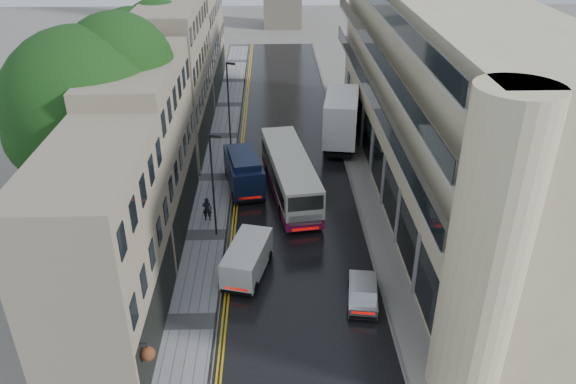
{
  "coord_description": "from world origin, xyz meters",
  "views": [
    {
      "loc": [
        -1.51,
        -11.73,
        20.09
      ],
      "look_at": [
        -0.58,
        18.0,
        3.86
      ],
      "focal_mm": 35.0,
      "sensor_mm": 36.0,
      "label": 1
    }
  ],
  "objects_px": {
    "white_van": "(224,273)",
    "pedestrian": "(207,209)",
    "lamp_post_far": "(229,105)",
    "tree_far": "(140,80)",
    "tree_near": "(90,134)",
    "cream_bus": "(281,198)",
    "white_lorry": "(325,126)",
    "navy_van": "(233,183)",
    "silver_hatchback": "(350,305)",
    "lamp_post_near": "(213,187)"
  },
  "relations": [
    {
      "from": "tree_far",
      "to": "white_van",
      "type": "xyz_separation_m",
      "value": [
        7.9,
        -19.21,
        -5.2
      ]
    },
    {
      "from": "silver_hatchback",
      "to": "lamp_post_far",
      "type": "bearing_deg",
      "value": 116.67
    },
    {
      "from": "tree_near",
      "to": "silver_hatchback",
      "type": "xyz_separation_m",
      "value": [
        14.98,
        -8.72,
        -6.27
      ]
    },
    {
      "from": "white_lorry",
      "to": "white_van",
      "type": "bearing_deg",
      "value": -102.48
    },
    {
      "from": "tree_near",
      "to": "lamp_post_near",
      "type": "distance_m",
      "value": 8.03
    },
    {
      "from": "tree_near",
      "to": "white_van",
      "type": "xyz_separation_m",
      "value": [
        8.2,
        -6.21,
        -5.91
      ]
    },
    {
      "from": "lamp_post_near",
      "to": "tree_far",
      "type": "bearing_deg",
      "value": 136.72
    },
    {
      "from": "tree_far",
      "to": "lamp_post_near",
      "type": "distance_m",
      "value": 15.64
    },
    {
      "from": "white_lorry",
      "to": "silver_hatchback",
      "type": "height_order",
      "value": "white_lorry"
    },
    {
      "from": "cream_bus",
      "to": "lamp_post_far",
      "type": "height_order",
      "value": "lamp_post_far"
    },
    {
      "from": "white_van",
      "to": "lamp_post_far",
      "type": "height_order",
      "value": "lamp_post_far"
    },
    {
      "from": "cream_bus",
      "to": "pedestrian",
      "type": "xyz_separation_m",
      "value": [
        -5.0,
        -0.4,
        -0.59
      ]
    },
    {
      "from": "tree_near",
      "to": "silver_hatchback",
      "type": "height_order",
      "value": "tree_near"
    },
    {
      "from": "pedestrian",
      "to": "tree_near",
      "type": "bearing_deg",
      "value": 9.8
    },
    {
      "from": "tree_near",
      "to": "pedestrian",
      "type": "relative_size",
      "value": 8.1
    },
    {
      "from": "tree_near",
      "to": "lamp_post_far",
      "type": "distance_m",
      "value": 16.01
    },
    {
      "from": "lamp_post_far",
      "to": "cream_bus",
      "type": "bearing_deg",
      "value": -49.63
    },
    {
      "from": "white_van",
      "to": "lamp_post_near",
      "type": "xyz_separation_m",
      "value": [
        -0.93,
        5.46,
        2.59
      ]
    },
    {
      "from": "navy_van",
      "to": "tree_near",
      "type": "bearing_deg",
      "value": -166.32
    },
    {
      "from": "cream_bus",
      "to": "white_lorry",
      "type": "relative_size",
      "value": 1.27
    },
    {
      "from": "tree_near",
      "to": "tree_far",
      "type": "xyz_separation_m",
      "value": [
        0.3,
        13.0,
        -0.72
      ]
    },
    {
      "from": "tree_near",
      "to": "cream_bus",
      "type": "xyz_separation_m",
      "value": [
        11.55,
        1.44,
        -5.38
      ]
    },
    {
      "from": "white_lorry",
      "to": "lamp_post_near",
      "type": "bearing_deg",
      "value": -113.3
    },
    {
      "from": "tree_near",
      "to": "cream_bus",
      "type": "bearing_deg",
      "value": 7.12
    },
    {
      "from": "pedestrian",
      "to": "lamp_post_far",
      "type": "bearing_deg",
      "value": -92.83
    },
    {
      "from": "tree_far",
      "to": "silver_hatchback",
      "type": "relative_size",
      "value": 3.55
    },
    {
      "from": "tree_far",
      "to": "white_van",
      "type": "bearing_deg",
      "value": -67.65
    },
    {
      "from": "pedestrian",
      "to": "white_van",
      "type": "bearing_deg",
      "value": 103.58
    },
    {
      "from": "tree_near",
      "to": "lamp_post_far",
      "type": "bearing_deg",
      "value": 62.04
    },
    {
      "from": "white_lorry",
      "to": "navy_van",
      "type": "distance_m",
      "value": 11.19
    },
    {
      "from": "silver_hatchback",
      "to": "pedestrian",
      "type": "xyz_separation_m",
      "value": [
        -8.43,
        9.76,
        0.3
      ]
    },
    {
      "from": "cream_bus",
      "to": "navy_van",
      "type": "height_order",
      "value": "cream_bus"
    },
    {
      "from": "white_van",
      "to": "tree_near",
      "type": "bearing_deg",
      "value": 157.67
    },
    {
      "from": "navy_van",
      "to": "silver_hatchback",
      "type": "bearing_deg",
      "value": -72.42
    },
    {
      "from": "silver_hatchback",
      "to": "navy_van",
      "type": "height_order",
      "value": "navy_van"
    },
    {
      "from": "cream_bus",
      "to": "white_van",
      "type": "height_order",
      "value": "cream_bus"
    },
    {
      "from": "white_lorry",
      "to": "pedestrian",
      "type": "relative_size",
      "value": 5.22
    },
    {
      "from": "navy_van",
      "to": "pedestrian",
      "type": "height_order",
      "value": "navy_van"
    },
    {
      "from": "cream_bus",
      "to": "navy_van",
      "type": "relative_size",
      "value": 1.97
    },
    {
      "from": "tree_far",
      "to": "cream_bus",
      "type": "height_order",
      "value": "tree_far"
    },
    {
      "from": "tree_far",
      "to": "cream_bus",
      "type": "relative_size",
      "value": 1.1
    },
    {
      "from": "white_van",
      "to": "lamp_post_near",
      "type": "height_order",
      "value": "lamp_post_near"
    },
    {
      "from": "cream_bus",
      "to": "navy_van",
      "type": "xyz_separation_m",
      "value": [
        -3.35,
        2.31,
        -0.08
      ]
    },
    {
      "from": "lamp_post_near",
      "to": "lamp_post_far",
      "type": "height_order",
      "value": "lamp_post_far"
    },
    {
      "from": "white_van",
      "to": "navy_van",
      "type": "xyz_separation_m",
      "value": [
        0.0,
        9.97,
        0.45
      ]
    },
    {
      "from": "white_van",
      "to": "pedestrian",
      "type": "relative_size",
      "value": 2.62
    },
    {
      "from": "white_van",
      "to": "silver_hatchback",
      "type": "bearing_deg",
      "value": -5.47
    },
    {
      "from": "lamp_post_far",
      "to": "tree_near",
      "type": "bearing_deg",
      "value": -96.28
    },
    {
      "from": "silver_hatchback",
      "to": "white_van",
      "type": "xyz_separation_m",
      "value": [
        -6.78,
        2.5,
        0.36
      ]
    },
    {
      "from": "tree_far",
      "to": "pedestrian",
      "type": "xyz_separation_m",
      "value": [
        6.25,
        -11.96,
        -5.25
      ]
    }
  ]
}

